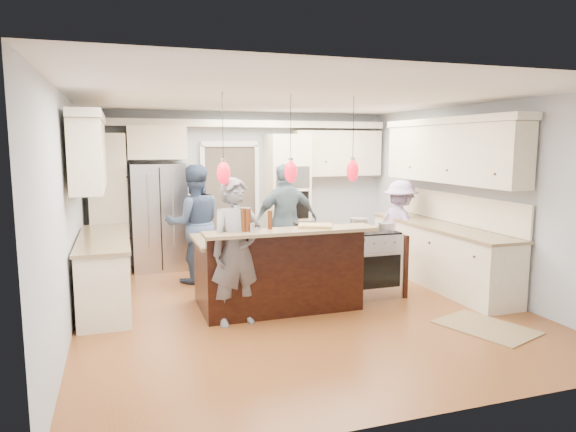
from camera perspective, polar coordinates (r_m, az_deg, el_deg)
name	(u,v)px	position (r m, az deg, el deg)	size (l,w,h in m)	color
ground_plane	(296,305)	(6.94, 0.92, -9.83)	(6.00, 6.00, 0.00)	brown
room_shell	(297,168)	(6.61, 0.95, 5.34)	(5.54, 6.04, 2.72)	#B2BCC6
refrigerator	(159,217)	(8.98, -14.11, -0.08)	(0.90, 0.70, 1.80)	#B7B7BC
oven_column	(287,198)	(9.42, -0.08, 2.07)	(0.72, 0.69, 2.30)	#F1E5C4
back_upper_cabinets	(204,170)	(9.12, -9.27, 5.03)	(5.30, 0.61, 2.54)	#F1E5C4
right_counter_run	(443,216)	(8.08, 16.82, 0.04)	(0.64, 3.10, 2.51)	#F1E5C4
left_cabinets	(99,227)	(7.12, -20.23, -1.13)	(0.64, 2.30, 2.51)	#F1E5C4
kitchen_island	(277,269)	(6.80, -1.26, -5.96)	(2.10, 1.46, 1.12)	black
island_range	(370,263)	(7.39, 9.11, -5.14)	(0.82, 0.71, 0.92)	#B7B7BC
pendant_lights	(291,172)	(6.05, 0.31, 4.96)	(1.75, 0.15, 1.03)	black
person_bar_end	(237,252)	(6.06, -5.74, -3.99)	(0.64, 0.42, 1.74)	slate
person_far_left	(195,224)	(8.00, -10.34, -0.87)	(0.88, 0.69, 1.82)	#314361
person_far_right	(286,221)	(8.13, -0.21, -0.59)	(1.07, 0.44, 1.82)	slate
person_range_side	(400,226)	(8.75, 12.37, -1.13)	(0.99, 0.57, 1.53)	#A08BBC
floor_rug	(486,327)	(6.54, 21.15, -11.46)	(0.71, 1.04, 0.01)	#998453
water_bottle	(237,218)	(5.97, -5.70, -0.25)	(0.07, 0.07, 0.31)	silver
beer_bottle_a	(243,220)	(5.95, -4.99, -0.44)	(0.07, 0.07, 0.27)	#4F250E
beer_bottle_b	(248,220)	(5.94, -4.45, -0.47)	(0.07, 0.07, 0.27)	#4F250E
beer_bottle_c	(270,220)	(6.10, -2.02, -0.43)	(0.06, 0.06, 0.22)	#4F250E
drink_can	(252,228)	(5.89, -3.99, -1.30)	(0.06, 0.06, 0.11)	#B7B7BC
cutting_board	(315,226)	(6.28, 3.02, -1.08)	(0.40, 0.29, 0.03)	tan
pot_large	(359,223)	(7.42, 7.91, -0.82)	(0.26, 0.26, 0.15)	#B7B7BC
pot_small	(386,227)	(7.34, 10.87, -1.16)	(0.22, 0.22, 0.11)	#B7B7BC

